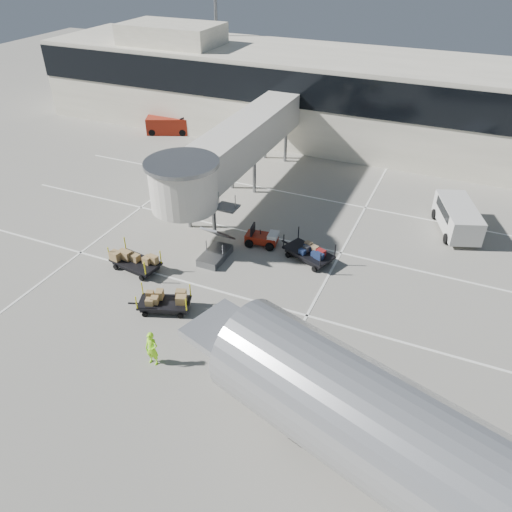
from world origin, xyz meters
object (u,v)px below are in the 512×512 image
object	(u,v)px
suitcase_cart	(308,253)
box_cart_far	(136,262)
belt_loader	(168,125)
minivan	(457,215)
aircraft	(457,481)
box_cart_near	(166,303)
baggage_tug	(262,238)
ground_worker	(152,349)

from	to	relation	value
suitcase_cart	box_cart_far	xyz separation A→B (m)	(-9.63, -5.48, 0.06)
suitcase_cart	belt_loader	xyz separation A→B (m)	(-21.06, 16.66, 0.29)
box_cart_far	minivan	bearing A→B (deg)	44.97
aircraft	suitcase_cart	bearing A→B (deg)	142.20
suitcase_cart	box_cart_near	distance (m)	9.90
aircraft	baggage_tug	bearing A→B (deg)	149.47
suitcase_cart	box_cart_far	bearing A→B (deg)	-128.38
suitcase_cart	minivan	size ratio (longest dim) A/B	0.71
baggage_tug	minivan	bearing A→B (deg)	24.46
belt_loader	aircraft	size ratio (longest dim) A/B	0.23
box_cart_far	aircraft	bearing A→B (deg)	-16.90
baggage_tug	ground_worker	distance (m)	12.42
suitcase_cart	box_cart_near	world-z (taller)	suitcase_cart
ground_worker	belt_loader	xyz separation A→B (m)	(-16.97, 28.55, -0.12)
minivan	aircraft	size ratio (longest dim) A/B	0.27
aircraft	belt_loader	bearing A→B (deg)	152.71
baggage_tug	box_cart_far	xyz separation A→B (m)	(-6.17, -5.98, 0.09)
ground_worker	suitcase_cart	bearing A→B (deg)	70.51
baggage_tug	box_cart_far	size ratio (longest dim) A/B	0.58
box_cart_near	ground_worker	xyz separation A→B (m)	(1.61, -3.79, 0.45)
baggage_tug	box_cart_near	world-z (taller)	baggage_tug
box_cart_near	ground_worker	distance (m)	4.14
ground_worker	box_cart_near	bearing A→B (deg)	112.49
box_cart_near	ground_worker	bearing A→B (deg)	-87.15
suitcase_cart	aircraft	world-z (taller)	aircraft
baggage_tug	suitcase_cart	size ratio (longest dim) A/B	0.58
baggage_tug	minivan	world-z (taller)	minivan
box_cart_far	aircraft	world-z (taller)	aircraft
box_cart_near	box_cart_far	distance (m)	4.72
belt_loader	aircraft	xyz separation A→B (m)	(31.09, -31.41, 2.27)
box_cart_far	aircraft	size ratio (longest dim) A/B	0.19
box_cart_far	belt_loader	world-z (taller)	belt_loader
belt_loader	aircraft	distance (m)	44.26
baggage_tug	belt_loader	distance (m)	23.89
box_cart_near	baggage_tug	bearing A→B (deg)	55.25
ground_worker	baggage_tug	bearing A→B (deg)	86.58
ground_worker	minivan	distance (m)	23.38
ground_worker	minivan	size ratio (longest dim) A/B	0.34
belt_loader	box_cart_far	bearing A→B (deg)	-85.79
box_cart_near	box_cart_far	bearing A→B (deg)	126.13
box_cart_far	minivan	xyz separation A→B (m)	(18.00, 13.36, 0.58)
baggage_tug	suitcase_cart	world-z (taller)	suitcase_cart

